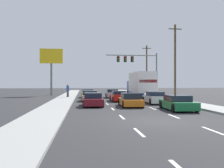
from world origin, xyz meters
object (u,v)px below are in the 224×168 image
car_yellow (88,94)px  car_red (119,96)px  traffic_signal_mast (134,62)px  car_tan (90,96)px  car_silver (112,94)px  car_maroon (93,100)px  roadside_billboard (51,62)px  utility_pole_mid (175,61)px  utility_pole_far (147,69)px  box_truck (141,84)px  car_orange (130,100)px  pedestrian_near_corner (68,90)px  car_white (155,98)px  car_green (178,103)px

car_yellow → car_red: 8.96m
car_yellow → traffic_signal_mast: 9.86m
car_tan → car_silver: size_ratio=1.14×
car_maroon → roadside_billboard: size_ratio=0.53×
utility_pole_mid → utility_pole_far: utility_pole_mid is taller
utility_pole_mid → roadside_billboard: size_ratio=1.24×
car_maroon → car_silver: bearing=75.9°
car_tan → box_truck: bearing=21.3°
car_orange → pedestrian_near_corner: (-6.59, 14.16, 0.50)m
utility_pole_mid → roadside_billboard: utility_pole_mid is taller
car_tan → box_truck: size_ratio=0.52×
roadside_billboard → pedestrian_near_corner: 10.30m
box_truck → car_white: 7.62m
car_maroon → box_truck: bearing=54.9°
car_yellow → car_maroon: size_ratio=1.00×
car_orange → utility_pole_far: (8.70, 28.22, 4.54)m
car_maroon → car_silver: size_ratio=1.06×
car_tan → car_silver: car_silver is taller
utility_pole_mid → utility_pole_far: bearing=88.4°
roadside_billboard → pedestrian_near_corner: bearing=-68.3°
car_red → utility_pole_mid: (8.38, 3.82, 4.67)m
car_white → roadside_billboard: 24.27m
car_maroon → car_green: size_ratio=1.00×
car_silver → traffic_signal_mast: traffic_signal_mast is taller
car_yellow → traffic_signal_mast: size_ratio=0.50×
utility_pole_far → car_tan: bearing=-120.8°
car_tan → traffic_signal_mast: bearing=54.8°
car_green → pedestrian_near_corner: (-9.74, 17.79, 0.52)m
car_white → traffic_signal_mast: bearing=86.6°
box_truck → car_silver: bearing=133.8°
car_yellow → car_maroon: (0.23, -14.25, 0.00)m
car_maroon → traffic_signal_mast: bearing=67.1°
car_tan → car_white: (6.69, -4.80, 0.01)m
box_truck → car_red: bearing=-133.9°
car_silver → car_maroon: bearing=-104.1°
utility_pole_mid → pedestrian_near_corner: utility_pole_mid is taller
car_white → utility_pole_far: (5.56, 25.32, 4.54)m
box_truck → pedestrian_near_corner: 10.66m
box_truck → utility_pole_mid: utility_pole_mid is taller
car_green → roadside_billboard: roadside_billboard is taller
utility_pole_far → traffic_signal_mast: bearing=-115.5°
roadside_billboard → car_green: bearing=-63.5°
car_red → car_green: car_red is taller
car_maroon → car_white: car_maroon is taller
car_yellow → car_white: 13.87m
utility_pole_far → car_maroon: bearing=-113.8°
car_yellow → car_white: (6.81, -12.08, 0.02)m
car_tan → car_red: size_ratio=1.11×
box_truck → car_green: (-0.18, -14.01, -1.51)m
car_tan → utility_pole_far: size_ratio=0.47×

